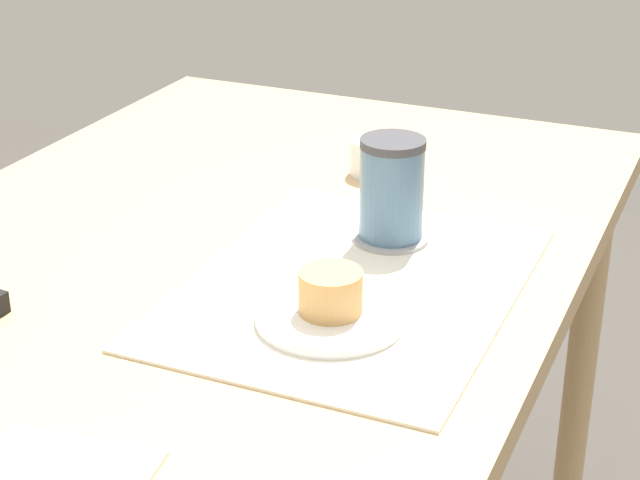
% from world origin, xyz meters
% --- Properties ---
extents(dining_table, '(1.38, 0.82, 0.75)m').
position_xyz_m(dining_table, '(0.00, 0.00, 0.68)').
color(dining_table, tan).
rests_on(dining_table, ground_plane).
extents(placemat, '(0.46, 0.35, 0.00)m').
position_xyz_m(placemat, '(0.03, -0.18, 0.76)').
color(placemat, silver).
rests_on(placemat, dining_table).
extents(pastry_plate, '(0.16, 0.16, 0.01)m').
position_xyz_m(pastry_plate, '(-0.06, -0.19, 0.76)').
color(pastry_plate, white).
rests_on(pastry_plate, placemat).
extents(pastry, '(0.07, 0.07, 0.05)m').
position_xyz_m(pastry, '(-0.06, -0.19, 0.79)').
color(pastry, '#E0A860').
rests_on(pastry, pastry_plate).
extents(coffee_coaster, '(0.09, 0.09, 0.00)m').
position_xyz_m(coffee_coaster, '(0.16, -0.18, 0.76)').
color(coffee_coaster, '#99999E').
rests_on(coffee_coaster, placemat).
extents(coffee_mug, '(0.11, 0.08, 0.12)m').
position_xyz_m(coffee_mug, '(0.16, -0.18, 0.82)').
color(coffee_mug, slate).
rests_on(coffee_mug, coffee_coaster).
extents(sugar_bowl, '(0.07, 0.07, 0.05)m').
position_xyz_m(sugar_bowl, '(0.37, -0.08, 0.78)').
color(sugar_bowl, white).
rests_on(sugar_bowl, dining_table).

